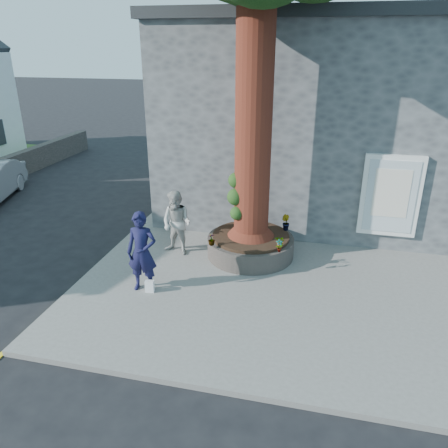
# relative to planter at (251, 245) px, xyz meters

# --- Properties ---
(ground) EXTENTS (120.00, 120.00, 0.00)m
(ground) POSITION_rel_planter_xyz_m (-0.80, -2.00, -0.41)
(ground) COLOR black
(ground) RESTS_ON ground
(pavement) EXTENTS (9.00, 8.00, 0.12)m
(pavement) POSITION_rel_planter_xyz_m (0.70, -1.00, -0.35)
(pavement) COLOR slate
(pavement) RESTS_ON ground
(yellow_line) EXTENTS (0.10, 30.00, 0.01)m
(yellow_line) POSITION_rel_planter_xyz_m (-3.85, -1.00, -0.41)
(yellow_line) COLOR yellow
(yellow_line) RESTS_ON ground
(stone_shop) EXTENTS (10.30, 8.30, 6.30)m
(stone_shop) POSITION_rel_planter_xyz_m (1.70, 5.20, 2.75)
(stone_shop) COLOR #494C4E
(stone_shop) RESTS_ON ground
(planter) EXTENTS (2.30, 2.30, 0.60)m
(planter) POSITION_rel_planter_xyz_m (0.00, 0.00, 0.00)
(planter) COLOR black
(planter) RESTS_ON pavement
(man) EXTENTS (0.72, 0.50, 1.90)m
(man) POSITION_rel_planter_xyz_m (-2.09, -2.29, 0.66)
(man) COLOR #131335
(man) RESTS_ON pavement
(woman) EXTENTS (0.99, 0.86, 1.75)m
(woman) POSITION_rel_planter_xyz_m (-1.95, -0.32, 0.58)
(woman) COLOR #AAA9A3
(woman) RESTS_ON pavement
(shopping_bag) EXTENTS (0.21, 0.15, 0.28)m
(shopping_bag) POSITION_rel_planter_xyz_m (-1.92, -2.39, -0.15)
(shopping_bag) COLOR white
(shopping_bag) RESTS_ON pavement
(plant_a) EXTENTS (0.20, 0.17, 0.32)m
(plant_a) POSITION_rel_planter_xyz_m (0.85, -0.85, 0.47)
(plant_a) COLOR gray
(plant_a) RESTS_ON planter
(plant_b) EXTENTS (0.32, 0.32, 0.42)m
(plant_b) POSITION_rel_planter_xyz_m (0.85, 0.55, 0.52)
(plant_b) COLOR gray
(plant_b) RESTS_ON planter
(plant_c) EXTENTS (0.23, 0.23, 0.30)m
(plant_c) POSITION_rel_planter_xyz_m (-0.85, -0.85, 0.46)
(plant_c) COLOR gray
(plant_c) RESTS_ON planter
(plant_d) EXTENTS (0.35, 0.34, 0.29)m
(plant_d) POSITION_rel_planter_xyz_m (0.85, -0.56, 0.45)
(plant_d) COLOR gray
(plant_d) RESTS_ON planter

